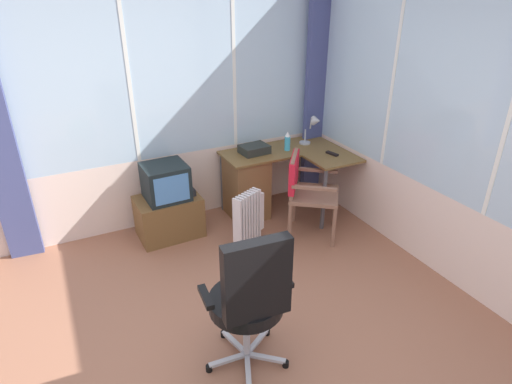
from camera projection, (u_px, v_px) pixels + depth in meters
north_window_panel at (131, 100)px, 4.16m from camera, size 4.35×0.07×2.76m
east_window_panel at (506, 139)px, 3.13m from camera, size 0.07×4.73×2.76m
curtain_corner at (317, 86)px, 4.92m from camera, size 0.30×0.09×2.66m
desk at (253, 182)px, 4.80m from camera, size 1.31×0.96×0.72m
desk_lamp at (314, 126)px, 4.87m from camera, size 0.23×0.20×0.34m
tv_remote at (332, 154)px, 4.65m from camera, size 0.08×0.16×0.02m
spray_bottle at (287, 141)px, 4.74m from camera, size 0.06×0.06×0.22m
paper_tray at (254, 149)px, 4.68m from camera, size 0.32×0.25×0.09m
wooden_armchair at (303, 184)px, 4.35m from camera, size 0.67×0.67×0.87m
office_chair at (251, 296)px, 2.71m from camera, size 0.61×0.58×1.10m
tv_on_stand at (168, 205)px, 4.40m from camera, size 0.65×0.46×0.80m
space_heater at (249, 220)px, 4.21m from camera, size 0.41×0.30×0.61m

